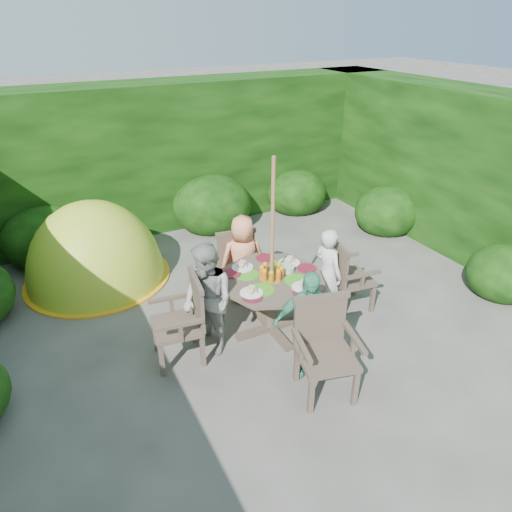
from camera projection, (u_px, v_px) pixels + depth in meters
name	position (u px, v px, depth m)	size (l,w,h in m)	color
ground	(272.00, 336.00, 5.57)	(60.00, 60.00, 0.00)	#4D4A45
hedge_enclosure	(225.00, 205.00, 6.03)	(9.00, 9.00, 2.50)	black
patio_table	(272.00, 286.00, 5.40)	(1.31, 1.31, 0.90)	#41342A
parasol_pole	(272.00, 251.00, 5.18)	(0.04, 0.04, 2.20)	brown
garden_chair_right	(346.00, 275.00, 5.89)	(0.57, 0.62, 0.94)	#41342A
garden_chair_left	(184.00, 319.00, 5.01)	(0.59, 0.65, 0.97)	#41342A
garden_chair_back	(233.00, 257.00, 6.32)	(0.63, 0.58, 0.93)	#41342A
garden_chair_front	(324.00, 346.00, 4.59)	(0.71, 0.66, 1.00)	#41342A
child_right	(328.00, 273.00, 5.72)	(0.44, 0.29, 1.21)	silver
child_left	(208.00, 300.00, 5.07)	(0.65, 0.51, 1.34)	#969691
child_back	(243.00, 259.00, 6.04)	(0.60, 0.39, 1.22)	#F69165
child_front	(307.00, 324.00, 4.77)	(0.73, 0.30, 1.24)	#46A57E
dome_tent	(99.00, 279.00, 6.78)	(2.38, 2.38, 2.39)	#B5DB2A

